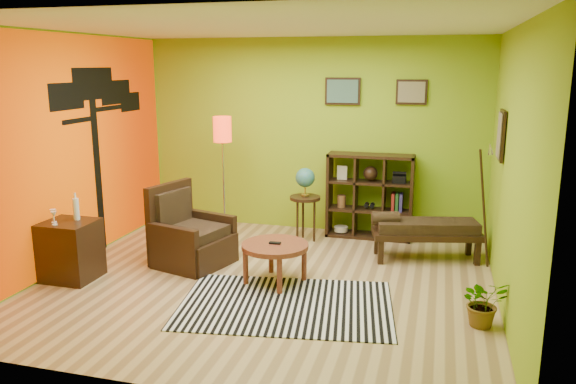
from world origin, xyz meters
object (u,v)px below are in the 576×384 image
(armchair, at_px, (190,240))
(floor_lamp, at_px, (223,140))
(globe_table, at_px, (305,186))
(cube_shelf, at_px, (371,196))
(bench, at_px, (424,229))
(side_cabinet, at_px, (70,250))
(coffee_table, at_px, (275,249))
(potted_plant, at_px, (483,307))

(armchair, relative_size, floor_lamp, 0.58)
(globe_table, xyz_separation_m, cube_shelf, (0.86, 0.40, -0.18))
(armchair, relative_size, bench, 0.70)
(armchair, height_order, side_cabinet, side_cabinet)
(armchair, bearing_deg, globe_table, 47.65)
(globe_table, height_order, cube_shelf, cube_shelf)
(globe_table, bearing_deg, bench, -12.53)
(coffee_table, relative_size, armchair, 0.76)
(cube_shelf, bearing_deg, potted_plant, -61.19)
(coffee_table, xyz_separation_m, bench, (1.58, 1.25, 0.00))
(coffee_table, distance_m, globe_table, 1.66)
(cube_shelf, bearing_deg, armchair, -140.36)
(coffee_table, height_order, cube_shelf, cube_shelf)
(floor_lamp, xyz_separation_m, potted_plant, (3.38, -1.97, -1.21))
(side_cabinet, height_order, floor_lamp, floor_lamp)
(side_cabinet, relative_size, potted_plant, 2.11)
(coffee_table, bearing_deg, cube_shelf, 67.99)
(cube_shelf, bearing_deg, bench, -44.72)
(side_cabinet, height_order, cube_shelf, cube_shelf)
(floor_lamp, xyz_separation_m, globe_table, (1.14, 0.15, -0.61))
(globe_table, relative_size, cube_shelf, 0.86)
(potted_plant, bearing_deg, globe_table, 136.60)
(bench, bearing_deg, potted_plant, -70.64)
(side_cabinet, height_order, globe_table, globe_table)
(armchair, xyz_separation_m, side_cabinet, (-1.10, -0.83, 0.05))
(coffee_table, distance_m, cube_shelf, 2.18)
(floor_lamp, height_order, potted_plant, floor_lamp)
(coffee_table, bearing_deg, side_cabinet, -167.91)
(floor_lamp, bearing_deg, potted_plant, -30.21)
(globe_table, height_order, bench, globe_table)
(floor_lamp, xyz_separation_m, bench, (2.76, -0.21, -1.00))
(bench, bearing_deg, side_cabinet, -155.82)
(side_cabinet, bearing_deg, bench, 24.18)
(bench, xyz_separation_m, potted_plant, (0.62, -1.76, -0.21))
(cube_shelf, relative_size, bench, 0.85)
(coffee_table, relative_size, side_cabinet, 0.75)
(side_cabinet, relative_size, bench, 0.71)
(side_cabinet, xyz_separation_m, cube_shelf, (3.11, 2.50, 0.26))
(bench, distance_m, potted_plant, 1.88)
(armchair, bearing_deg, side_cabinet, -142.83)
(coffee_table, xyz_separation_m, armchair, (-1.21, 0.34, -0.10))
(coffee_table, height_order, side_cabinet, side_cabinet)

